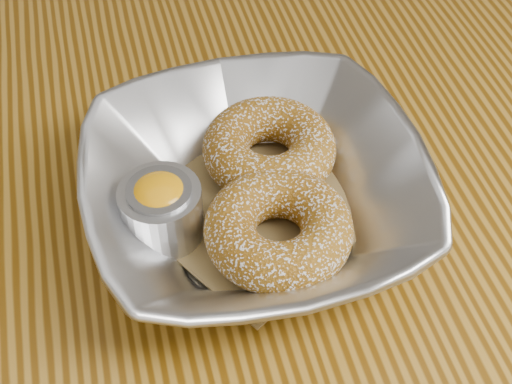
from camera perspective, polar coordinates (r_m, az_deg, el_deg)
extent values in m
cube|color=brown|center=(0.58, -4.38, -0.67)|extent=(1.20, 0.80, 0.04)
cube|color=#5C3C0F|center=(1.24, 18.66, 4.14)|extent=(0.06, 0.06, 0.71)
imported|color=#B9BCC1|center=(0.52, 0.00, 0.03)|extent=(0.25, 0.25, 0.06)
cube|color=brown|center=(0.54, 0.00, -1.50)|extent=(0.20, 0.20, 0.00)
torus|color=brown|center=(0.55, 1.06, 3.52)|extent=(0.12, 0.12, 0.04)
torus|color=brown|center=(0.50, 1.81, -2.99)|extent=(0.13, 0.13, 0.04)
cylinder|color=#B9BCC1|center=(0.51, -7.53, -1.61)|extent=(0.06, 0.06, 0.04)
cylinder|color=gray|center=(0.51, -7.57, -1.32)|extent=(0.05, 0.05, 0.04)
ellipsoid|color=#FFA107|center=(0.50, -7.72, -0.33)|extent=(0.04, 0.04, 0.03)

